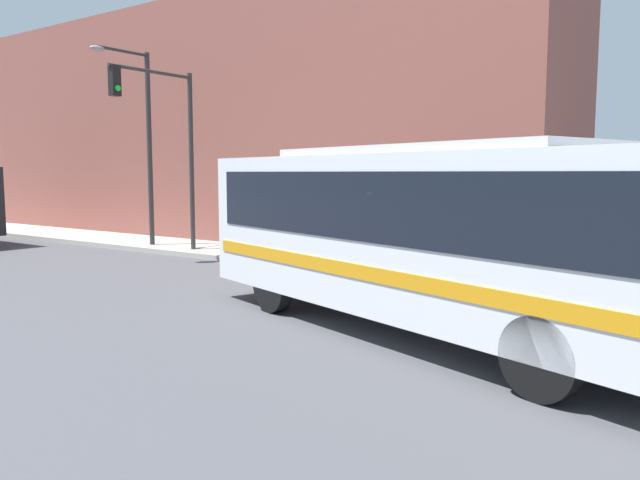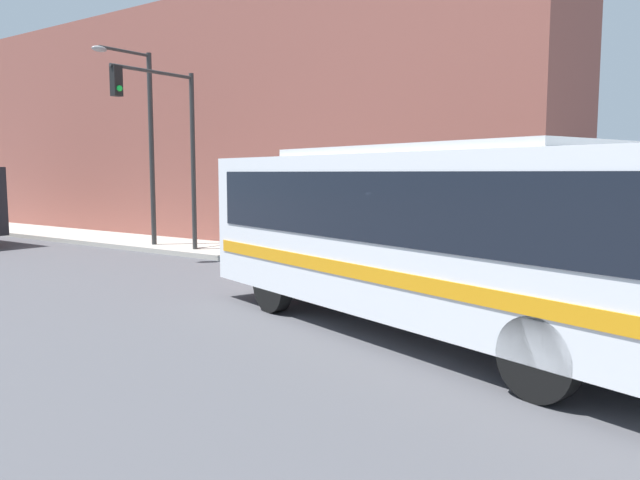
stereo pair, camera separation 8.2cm
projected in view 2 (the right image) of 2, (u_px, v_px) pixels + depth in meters
name	position (u px, v px, depth m)	size (l,w,h in m)	color
ground_plane	(467.00, 343.00, 10.34)	(120.00, 120.00, 0.00)	#47474C
sidewalk	(81.00, 236.00, 26.79)	(2.99, 70.00, 0.17)	#A8A399
building_facade	(230.00, 126.00, 27.23)	(6.00, 28.80, 9.63)	brown
city_bus	(430.00, 228.00, 10.46)	(5.57, 10.77, 3.25)	silver
fire_hydrant	(343.00, 253.00, 17.82)	(0.27, 0.36, 0.70)	red
traffic_light_pole	(168.00, 129.00, 20.33)	(3.28, 0.35, 5.96)	#2D2D2D
parking_meter	(247.00, 229.00, 19.90)	(0.14, 0.14, 1.25)	#2D2D2D
street_lamp	(144.00, 132.00, 22.31)	(2.41, 0.28, 6.90)	#2D2D2D
pedestrian_near_corner	(255.00, 230.00, 20.30)	(0.34, 0.34, 1.57)	#47382D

